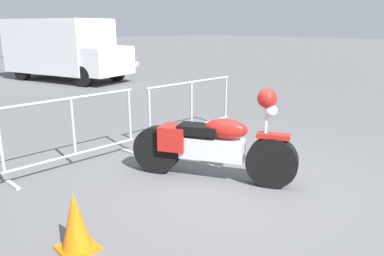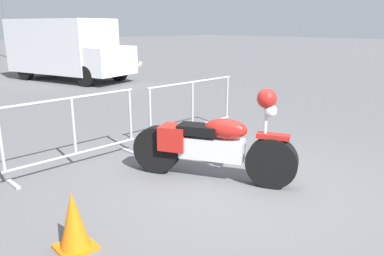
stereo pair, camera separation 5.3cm
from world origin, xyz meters
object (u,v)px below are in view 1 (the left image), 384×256
Objects in this scene: crowd_barrier_near at (74,132)px; motorcycle at (212,144)px; delivery_van at (63,48)px; traffic_cone at (75,222)px; crowd_barrier_far at (191,108)px.

motorcycle is at bearing -55.14° from crowd_barrier_near.
motorcycle is 0.99× the size of crowd_barrier_near.
delivery_van reaches higher than traffic_cone.
motorcycle reaches higher than crowd_barrier_far.
traffic_cone is at bearing -109.99° from motorcycle.
crowd_barrier_near is at bearing -174.03° from motorcycle.
crowd_barrier_near is (-1.18, 1.70, 0.05)m from motorcycle.
motorcycle is at bearing 8.90° from traffic_cone.
motorcycle is 11.11m from delivery_van.
motorcycle is 2.07m from crowd_barrier_near.
crowd_barrier_far is 9.20m from delivery_van.
delivery_van reaches higher than motorcycle.
motorcycle reaches higher than traffic_cone.
motorcycle is 0.39× the size of delivery_van.
crowd_barrier_far is 3.93m from traffic_cone.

